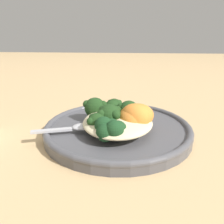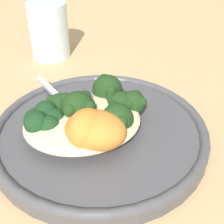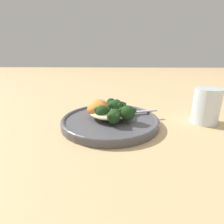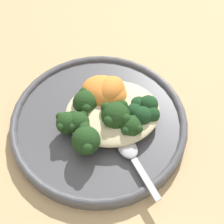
{
  "view_description": "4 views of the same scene",
  "coord_description": "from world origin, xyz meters",
  "px_view_note": "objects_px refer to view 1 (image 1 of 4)",
  "views": [
    {
      "loc": [
        -0.38,
        -0.01,
        0.17
      ],
      "look_at": [
        -0.03,
        0.02,
        0.05
      ],
      "focal_mm": 35.0,
      "sensor_mm": 36.0,
      "label": 1
    },
    {
      "loc": [
        -0.08,
        -0.28,
        0.25
      ],
      "look_at": [
        0.0,
        0.01,
        0.04
      ],
      "focal_mm": 50.0,
      "sensor_mm": 36.0,
      "label": 2
    },
    {
      "loc": [
        0.44,
        0.03,
        0.19
      ],
      "look_at": [
        -0.01,
        0.02,
        0.04
      ],
      "focal_mm": 28.0,
      "sensor_mm": 36.0,
      "label": 3
    },
    {
      "loc": [
        0.02,
        0.32,
        0.48
      ],
      "look_at": [
        -0.03,
        0.02,
        0.05
      ],
      "focal_mm": 60.0,
      "sensor_mm": 36.0,
      "label": 4
    }
  ],
  "objects_px": {
    "sweet_potato_chunk_1": "(136,118)",
    "quinoa_mound": "(118,122)",
    "plate": "(118,128)",
    "kale_tuft": "(110,129)",
    "broccoli_stalk_3": "(101,111)",
    "broccoli_stalk_5": "(106,123)",
    "broccoli_stalk_0": "(130,113)",
    "broccoli_stalk_2": "(119,113)",
    "sweet_potato_chunk_2": "(135,117)",
    "broccoli_stalk_1": "(118,110)",
    "broccoli_stalk_4": "(113,117)",
    "sweet_potato_chunk_0": "(136,116)",
    "spoon": "(76,127)"
  },
  "relations": [
    {
      "from": "quinoa_mound",
      "to": "broccoli_stalk_5",
      "type": "distance_m",
      "value": 0.02
    },
    {
      "from": "broccoli_stalk_1",
      "to": "broccoli_stalk_3",
      "type": "distance_m",
      "value": 0.03
    },
    {
      "from": "broccoli_stalk_3",
      "to": "broccoli_stalk_5",
      "type": "height_order",
      "value": "broccoli_stalk_3"
    },
    {
      "from": "broccoli_stalk_0",
      "to": "broccoli_stalk_1",
      "type": "distance_m",
      "value": 0.03
    },
    {
      "from": "kale_tuft",
      "to": "plate",
      "type": "bearing_deg",
      "value": -5.73
    },
    {
      "from": "spoon",
      "to": "broccoli_stalk_3",
      "type": "bearing_deg",
      "value": -141.55
    },
    {
      "from": "sweet_potato_chunk_1",
      "to": "quinoa_mound",
      "type": "bearing_deg",
      "value": 105.73
    },
    {
      "from": "plate",
      "to": "broccoli_stalk_4",
      "type": "distance_m",
      "value": 0.04
    },
    {
      "from": "quinoa_mound",
      "to": "sweet_potato_chunk_0",
      "type": "height_order",
      "value": "sweet_potato_chunk_0"
    },
    {
      "from": "broccoli_stalk_1",
      "to": "kale_tuft",
      "type": "relative_size",
      "value": 1.98
    },
    {
      "from": "sweet_potato_chunk_2",
      "to": "broccoli_stalk_4",
      "type": "bearing_deg",
      "value": 90.68
    },
    {
      "from": "broccoli_stalk_0",
      "to": "broccoli_stalk_4",
      "type": "bearing_deg",
      "value": 126.81
    },
    {
      "from": "broccoli_stalk_5",
      "to": "sweet_potato_chunk_2",
      "type": "height_order",
      "value": "sweet_potato_chunk_2"
    },
    {
      "from": "sweet_potato_chunk_0",
      "to": "quinoa_mound",
      "type": "bearing_deg",
      "value": 103.31
    },
    {
      "from": "broccoli_stalk_0",
      "to": "kale_tuft",
      "type": "bearing_deg",
      "value": 145.86
    },
    {
      "from": "broccoli_stalk_3",
      "to": "kale_tuft",
      "type": "distance_m",
      "value": 0.08
    },
    {
      "from": "plate",
      "to": "sweet_potato_chunk_1",
      "type": "xyz_separation_m",
      "value": [
        -0.01,
        -0.03,
        0.03
      ]
    },
    {
      "from": "quinoa_mound",
      "to": "spoon",
      "type": "bearing_deg",
      "value": 102.16
    },
    {
      "from": "broccoli_stalk_2",
      "to": "broccoli_stalk_5",
      "type": "xyz_separation_m",
      "value": [
        -0.05,
        0.02,
        0.0
      ]
    },
    {
      "from": "broccoli_stalk_5",
      "to": "broccoli_stalk_0",
      "type": "bearing_deg",
      "value": -144.85
    },
    {
      "from": "broccoli_stalk_1",
      "to": "broccoli_stalk_4",
      "type": "bearing_deg",
      "value": 145.09
    },
    {
      "from": "broccoli_stalk_4",
      "to": "plate",
      "type": "bearing_deg",
      "value": -104.82
    },
    {
      "from": "broccoli_stalk_3",
      "to": "kale_tuft",
      "type": "xyz_separation_m",
      "value": [
        -0.08,
        -0.03,
        -0.0
      ]
    },
    {
      "from": "broccoli_stalk_2",
      "to": "sweet_potato_chunk_2",
      "type": "bearing_deg",
      "value": -177.89
    },
    {
      "from": "quinoa_mound",
      "to": "broccoli_stalk_0",
      "type": "bearing_deg",
      "value": -31.78
    },
    {
      "from": "sweet_potato_chunk_1",
      "to": "broccoli_stalk_2",
      "type": "bearing_deg",
      "value": 50.77
    },
    {
      "from": "broccoli_stalk_3",
      "to": "sweet_potato_chunk_0",
      "type": "bearing_deg",
      "value": -171.52
    },
    {
      "from": "broccoli_stalk_3",
      "to": "spoon",
      "type": "height_order",
      "value": "broccoli_stalk_3"
    },
    {
      "from": "broccoli_stalk_3",
      "to": "broccoli_stalk_4",
      "type": "xyz_separation_m",
      "value": [
        -0.04,
        -0.03,
        0.0
      ]
    },
    {
      "from": "broccoli_stalk_3",
      "to": "kale_tuft",
      "type": "height_order",
      "value": "broccoli_stalk_3"
    },
    {
      "from": "broccoli_stalk_3",
      "to": "sweet_potato_chunk_2",
      "type": "height_order",
      "value": "sweet_potato_chunk_2"
    },
    {
      "from": "broccoli_stalk_0",
      "to": "broccoli_stalk_3",
      "type": "xyz_separation_m",
      "value": [
        0.01,
        0.05,
        -0.0
      ]
    },
    {
      "from": "broccoli_stalk_0",
      "to": "sweet_potato_chunk_2",
      "type": "bearing_deg",
      "value": -177.13
    },
    {
      "from": "plate",
      "to": "quinoa_mound",
      "type": "bearing_deg",
      "value": -176.05
    },
    {
      "from": "broccoli_stalk_4",
      "to": "sweet_potato_chunk_0",
      "type": "distance_m",
      "value": 0.04
    },
    {
      "from": "quinoa_mound",
      "to": "broccoli_stalk_3",
      "type": "distance_m",
      "value": 0.05
    },
    {
      "from": "broccoli_stalk_2",
      "to": "broccoli_stalk_5",
      "type": "distance_m",
      "value": 0.05
    },
    {
      "from": "quinoa_mound",
      "to": "broccoli_stalk_2",
      "type": "xyz_separation_m",
      "value": [
        0.03,
        0.0,
        0.0
      ]
    },
    {
      "from": "plate",
      "to": "broccoli_stalk_5",
      "type": "distance_m",
      "value": 0.05
    },
    {
      "from": "broccoli_stalk_2",
      "to": "spoon",
      "type": "distance_m",
      "value": 0.08
    },
    {
      "from": "broccoli_stalk_4",
      "to": "broccoli_stalk_5",
      "type": "bearing_deg",
      "value": 55.09
    },
    {
      "from": "plate",
      "to": "broccoli_stalk_0",
      "type": "relative_size",
      "value": 3.25
    },
    {
      "from": "broccoli_stalk_5",
      "to": "spoon",
      "type": "distance_m",
      "value": 0.05
    },
    {
      "from": "sweet_potato_chunk_2",
      "to": "sweet_potato_chunk_1",
      "type": "bearing_deg",
      "value": -5.69
    },
    {
      "from": "sweet_potato_chunk_1",
      "to": "sweet_potato_chunk_2",
      "type": "xyz_separation_m",
      "value": [
        -0.01,
        0.0,
        0.01
      ]
    },
    {
      "from": "plate",
      "to": "broccoli_stalk_3",
      "type": "height_order",
      "value": "broccoli_stalk_3"
    },
    {
      "from": "broccoli_stalk_0",
      "to": "broccoli_stalk_2",
      "type": "height_order",
      "value": "broccoli_stalk_0"
    },
    {
      "from": "quinoa_mound",
      "to": "broccoli_stalk_3",
      "type": "xyz_separation_m",
      "value": [
        0.04,
        0.03,
        0.01
      ]
    },
    {
      "from": "plate",
      "to": "kale_tuft",
      "type": "bearing_deg",
      "value": 174.27
    },
    {
      "from": "plate",
      "to": "spoon",
      "type": "distance_m",
      "value": 0.08
    }
  ]
}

